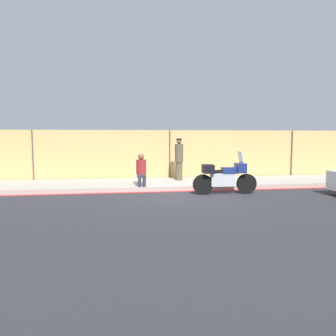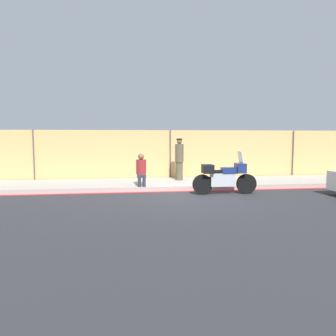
% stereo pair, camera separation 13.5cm
% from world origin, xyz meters
% --- Properties ---
extents(ground_plane, '(120.00, 120.00, 0.00)m').
position_xyz_m(ground_plane, '(0.00, 0.00, 0.00)').
color(ground_plane, '#2D2D33').
extents(sidewalk, '(43.89, 2.78, 0.17)m').
position_xyz_m(sidewalk, '(0.00, 2.39, 0.08)').
color(sidewalk, '#ADA89E').
rests_on(sidewalk, ground_plane).
extents(curb_paint_stripe, '(43.89, 0.18, 0.01)m').
position_xyz_m(curb_paint_stripe, '(0.00, 0.91, 0.00)').
color(curb_paint_stripe, red).
rests_on(curb_paint_stripe, ground_plane).
extents(storefront_fence, '(41.69, 0.17, 2.30)m').
position_xyz_m(storefront_fence, '(-0.00, 3.87, 1.15)').
color(storefront_fence, '#E5B26B').
rests_on(storefront_fence, ground_plane).
extents(motorcycle, '(2.28, 0.54, 1.50)m').
position_xyz_m(motorcycle, '(1.39, 0.17, 0.61)').
color(motorcycle, black).
rests_on(motorcycle, ground_plane).
extents(officer_standing, '(0.36, 0.36, 1.76)m').
position_xyz_m(officer_standing, '(0.24, 2.79, 1.08)').
color(officer_standing, brown).
rests_on(officer_standing, sidewalk).
extents(person_seated_on_curb, '(0.38, 0.63, 1.21)m').
position_xyz_m(person_seated_on_curb, '(-1.45, 1.43, 0.83)').
color(person_seated_on_curb, '#2D3342').
rests_on(person_seated_on_curb, sidewalk).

